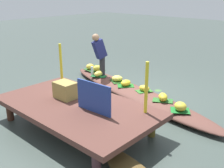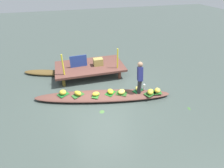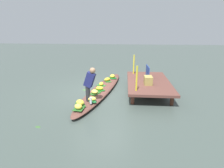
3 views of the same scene
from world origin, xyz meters
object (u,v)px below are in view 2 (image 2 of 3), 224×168
object	(u,v)px
banana_bunch_2	(150,92)
banana_bunch_5	(78,93)
vendor_boat	(103,96)
market_banner	(78,61)
banana_bunch_1	(110,91)
banana_bunch_6	(122,92)
water_bottle	(144,87)
moored_boat	(46,73)
produce_crate	(98,62)
banana_bunch_7	(96,94)
vendor_person	(140,76)
banana_bunch_4	(63,92)
banana_bunch_0	(138,89)
banana_bunch_3	(157,90)

from	to	relation	value
banana_bunch_2	banana_bunch_5	distance (m)	2.83
vendor_boat	market_banner	size ratio (longest dim) A/B	6.87
banana_bunch_5	banana_bunch_1	bearing A→B (deg)	-9.27
banana_bunch_6	water_bottle	xyz separation A→B (m)	(0.96, 0.03, 0.04)
moored_boat	produce_crate	xyz separation A→B (m)	(2.50, -0.68, 0.57)
banana_bunch_6	banana_bunch_7	world-z (taller)	banana_bunch_6
vendor_person	banana_bunch_2	bearing A→B (deg)	-36.32
vendor_boat	market_banner	xyz separation A→B (m)	(-0.67, 2.04, 0.67)
vendor_boat	water_bottle	world-z (taller)	water_bottle
banana_bunch_4	banana_bunch_5	xyz separation A→B (m)	(0.55, -0.21, -0.01)
banana_bunch_0	banana_bunch_6	size ratio (longest dim) A/B	1.06
banana_bunch_2	banana_bunch_6	distance (m)	1.13
banana_bunch_7	produce_crate	world-z (taller)	produce_crate
vendor_person	banana_bunch_4	bearing A→B (deg)	168.52
vendor_boat	banana_bunch_7	xyz separation A→B (m)	(-0.29, -0.05, 0.18)
banana_bunch_2	banana_bunch_6	xyz separation A→B (m)	(-1.08, 0.32, -0.01)
banana_bunch_3	banana_bunch_4	xyz separation A→B (m)	(-3.62, 0.85, 0.00)
vendor_boat	banana_bunch_1	xyz separation A→B (m)	(0.30, -0.04, 0.19)
banana_bunch_5	produce_crate	xyz separation A→B (m)	(1.19, 1.80, 0.37)
vendor_boat	banana_bunch_6	world-z (taller)	banana_bunch_6
moored_boat	banana_bunch_4	xyz separation A→B (m)	(0.76, -2.27, 0.21)
vendor_boat	market_banner	distance (m)	2.25
banana_bunch_4	banana_bunch_7	xyz separation A→B (m)	(1.22, -0.42, -0.02)
banana_bunch_0	market_banner	xyz separation A→B (m)	(-2.09, 2.20, 0.49)
banana_bunch_5	market_banner	xyz separation A→B (m)	(0.29, 1.88, 0.48)
banana_bunch_4	water_bottle	bearing A→B (deg)	-9.37
banana_bunch_3	market_banner	world-z (taller)	market_banner
banana_bunch_2	banana_bunch_6	bearing A→B (deg)	163.57
banana_bunch_6	produce_crate	bearing A→B (deg)	102.63
banana_bunch_3	moored_boat	bearing A→B (deg)	144.51
banana_bunch_5	produce_crate	size ratio (longest dim) A/B	0.73
produce_crate	banana_bunch_6	bearing A→B (deg)	-77.37
banana_bunch_3	banana_bunch_1	bearing A→B (deg)	166.52
banana_bunch_6	market_banner	distance (m)	2.66
banana_bunch_7	produce_crate	size ratio (longest dim) A/B	0.63
banana_bunch_2	market_banner	size ratio (longest dim) A/B	0.40
banana_bunch_2	market_banner	bearing A→B (deg)	134.20
moored_boat	vendor_person	bearing A→B (deg)	-18.28
moored_boat	banana_bunch_4	bearing A→B (deg)	-51.98
produce_crate	water_bottle	bearing A→B (deg)	-55.73
produce_crate	banana_bunch_7	bearing A→B (deg)	-104.57
vendor_boat	banana_bunch_6	distance (m)	0.76
banana_bunch_6	banana_bunch_7	distance (m)	1.01
banana_bunch_0	produce_crate	size ratio (longest dim) A/B	0.72
banana_bunch_1	banana_bunch_4	distance (m)	1.86
vendor_person	market_banner	distance (m)	3.08
water_bottle	produce_crate	world-z (taller)	produce_crate
banana_bunch_2	banana_bunch_1	bearing A→B (deg)	163.11
banana_bunch_4	banana_bunch_6	bearing A→B (deg)	-13.98
banana_bunch_0	water_bottle	size ratio (longest dim) A/B	1.29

